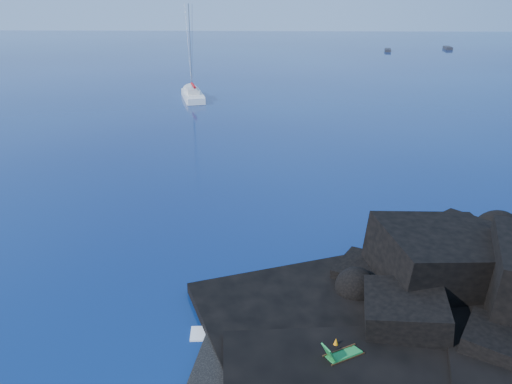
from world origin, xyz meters
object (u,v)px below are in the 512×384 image
(distant_boat_b, at_px, (448,49))
(deck_chair, at_px, (344,350))
(marker_cone, at_px, (336,345))
(distant_boat_a, at_px, (388,51))
(sailboat, at_px, (193,99))

(distant_boat_b, bearing_deg, deck_chair, -102.29)
(deck_chair, distance_m, marker_cone, 0.64)
(distant_boat_a, bearing_deg, distant_boat_b, 30.52)
(sailboat, bearing_deg, distant_boat_a, 44.22)
(marker_cone, height_order, distant_boat_b, marker_cone)
(deck_chair, height_order, marker_cone, deck_chair)
(deck_chair, relative_size, distant_boat_b, 0.28)
(sailboat, relative_size, distant_boat_b, 2.28)
(sailboat, height_order, deck_chair, sailboat)
(sailboat, height_order, distant_boat_a, sailboat)
(distant_boat_a, bearing_deg, marker_cone, -92.29)
(deck_chair, xyz_separation_m, distant_boat_b, (41.75, 122.19, -0.85))
(marker_cone, distance_m, distant_boat_b, 128.66)
(marker_cone, relative_size, distant_boat_a, 0.12)
(deck_chair, relative_size, distant_boat_a, 0.31)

